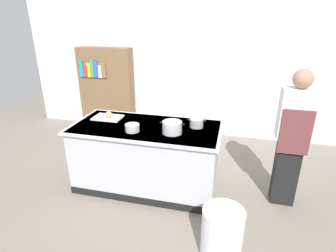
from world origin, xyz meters
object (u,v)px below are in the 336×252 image
at_px(onion, 109,115).
at_px(sauce_pan, 197,123).
at_px(stock_pot, 172,127).
at_px(trash_bin, 222,234).
at_px(person_chef, 292,137).
at_px(mixing_bowl, 132,128).
at_px(bookshelf, 107,90).

distance_m(onion, sauce_pan, 1.24).
bearing_deg(stock_pot, trash_bin, -51.10).
bearing_deg(stock_pot, sauce_pan, 45.82).
xyz_separation_m(sauce_pan, person_chef, (1.16, -0.07, -0.04)).
bearing_deg(person_chef, sauce_pan, 79.94).
xyz_separation_m(mixing_bowl, bookshelf, (-1.33, 2.00, -0.09)).
relative_size(stock_pot, person_chef, 0.18).
xyz_separation_m(stock_pot, trash_bin, (0.71, -0.88, -0.70)).
distance_m(mixing_bowl, person_chef, 1.94).
distance_m(person_chef, bookshelf, 3.68).
relative_size(onion, trash_bin, 0.17).
bearing_deg(trash_bin, stock_pot, 128.90).
bearing_deg(bookshelf, sauce_pan, -38.42).
height_order(stock_pot, sauce_pan, stock_pot).
relative_size(onion, sauce_pan, 0.39).
distance_m(trash_bin, person_chef, 1.44).
bearing_deg(mixing_bowl, person_chef, 7.88).
bearing_deg(mixing_bowl, stock_pot, 7.46).
bearing_deg(trash_bin, person_chef, 56.78).
bearing_deg(trash_bin, onion, 145.89).
distance_m(stock_pot, sauce_pan, 0.38).
height_order(mixing_bowl, trash_bin, mixing_bowl).
bearing_deg(bookshelf, trash_bin, -47.91).
distance_m(mixing_bowl, bookshelf, 2.40).
bearing_deg(stock_pot, onion, 164.96).
relative_size(mixing_bowl, bookshelf, 0.11).
height_order(person_chef, bookshelf, person_chef).
bearing_deg(bookshelf, onion, -62.98).
bearing_deg(trash_bin, sauce_pan, 111.23).
distance_m(sauce_pan, mixing_bowl, 0.83).
height_order(stock_pot, bookshelf, bookshelf).
height_order(mixing_bowl, bookshelf, bookshelf).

